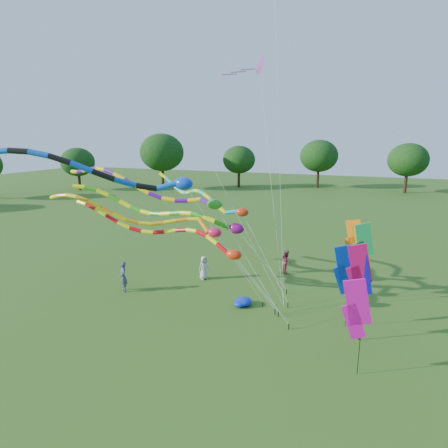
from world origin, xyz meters
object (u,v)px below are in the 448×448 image
(tube_kite_orange, at_px, (151,218))
(person_c, at_px, (286,261))
(person_b, at_px, (123,277))
(tube_kite_red, at_px, (172,234))
(person_a, at_px, (204,268))
(blue_nylon_heap, at_px, (244,303))

(tube_kite_orange, relative_size, person_c, 7.94)
(person_b, bearing_deg, tube_kite_orange, 34.32)
(tube_kite_red, xyz_separation_m, tube_kite_orange, (-1.12, -0.24, 0.83))
(person_b, distance_m, person_c, 10.75)
(person_a, relative_size, person_c, 0.96)
(tube_kite_red, xyz_separation_m, person_b, (-3.48, 0.15, -3.03))
(tube_kite_orange, distance_m, person_c, 10.13)
(tube_kite_orange, bearing_deg, tube_kite_red, 6.00)
(blue_nylon_heap, height_order, person_a, person_a)
(person_c, bearing_deg, tube_kite_red, 114.49)
(tube_kite_red, relative_size, person_a, 8.33)
(blue_nylon_heap, xyz_separation_m, person_a, (-3.72, 2.97, 0.59))
(tube_kite_orange, distance_m, person_b, 4.54)
(blue_nylon_heap, bearing_deg, tube_kite_orange, -168.54)
(blue_nylon_heap, relative_size, person_c, 0.93)
(blue_nylon_heap, height_order, person_c, person_c)
(person_a, height_order, person_b, person_b)
(person_a, bearing_deg, person_b, 172.08)
(blue_nylon_heap, bearing_deg, person_b, -175.13)
(tube_kite_orange, height_order, blue_nylon_heap, tube_kite_orange)
(tube_kite_red, distance_m, person_c, 9.01)
(tube_kite_red, distance_m, blue_nylon_heap, 5.47)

